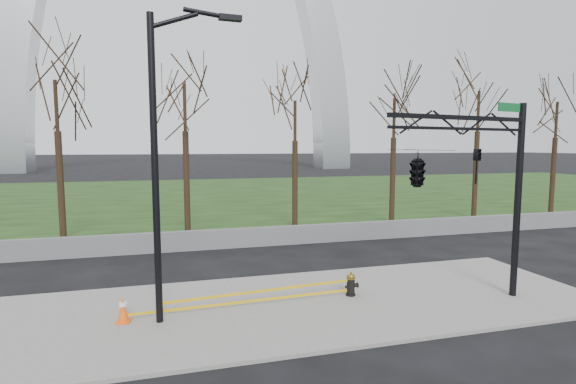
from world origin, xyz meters
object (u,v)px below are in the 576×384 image
object	(u,v)px
traffic_cone	(123,309)
street_light	(164,147)
traffic_signal_mast	(439,168)
fire_hydrant	(351,285)

from	to	relation	value
traffic_cone	street_light	bearing A→B (deg)	-10.27
traffic_signal_mast	fire_hydrant	bearing A→B (deg)	121.01
fire_hydrant	street_light	xyz separation A→B (m)	(-5.48, -0.51, 4.25)
traffic_cone	traffic_signal_mast	xyz separation A→B (m)	(8.30, -1.61, 3.70)
traffic_cone	street_light	distance (m)	4.41
street_light	traffic_signal_mast	distance (m)	7.31
fire_hydrant	traffic_cone	bearing A→B (deg)	-177.44
traffic_cone	traffic_signal_mast	bearing A→B (deg)	-10.96
street_light	traffic_signal_mast	xyz separation A→B (m)	(7.16, -1.40, -0.55)
fire_hydrant	traffic_signal_mast	xyz separation A→B (m)	(1.68, -1.91, 3.70)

